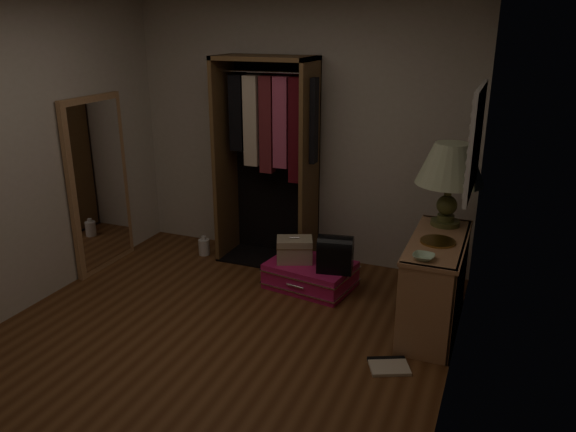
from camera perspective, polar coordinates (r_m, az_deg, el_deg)
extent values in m
plane|color=#553018|center=(4.42, -8.47, -13.19)|extent=(4.00, 4.00, 0.00)
cube|color=beige|center=(5.64, 1.17, 8.44)|extent=(3.50, 0.02, 2.60)
cube|color=beige|center=(3.36, 17.15, 0.11)|extent=(0.02, 4.00, 2.60)
cube|color=beige|center=(5.00, -26.92, 4.98)|extent=(0.02, 4.00, 2.60)
cube|color=silver|center=(4.27, 18.54, 7.39)|extent=(0.03, 0.96, 0.76)
cube|color=black|center=(4.27, 18.53, 7.40)|extent=(0.03, 0.90, 0.70)
cube|color=white|center=(4.34, 17.88, 3.40)|extent=(0.01, 0.88, 0.02)
cube|color=white|center=(4.32, 17.98, 4.39)|extent=(0.01, 0.88, 0.02)
cube|color=white|center=(4.30, 18.09, 5.40)|extent=(0.01, 0.88, 0.02)
cube|color=white|center=(4.28, 18.19, 6.41)|extent=(0.01, 0.88, 0.02)
cube|color=white|center=(4.27, 18.30, 7.42)|extent=(0.01, 0.88, 0.02)
cube|color=white|center=(4.25, 18.41, 8.45)|extent=(0.01, 0.88, 0.02)
cube|color=white|center=(4.24, 18.52, 9.48)|extent=(0.01, 0.88, 0.02)
cube|color=white|center=(4.23, 18.63, 10.51)|extent=(0.01, 0.88, 0.02)
cube|color=white|center=(4.22, 18.74, 11.55)|extent=(0.01, 0.88, 0.02)
cube|color=#A77551|center=(4.17, 13.64, -9.67)|extent=(0.40, 0.03, 0.75)
cube|color=#A77551|center=(5.13, 15.51, -4.20)|extent=(0.40, 0.03, 0.75)
cube|color=#A77551|center=(4.79, 14.36, -10.05)|extent=(0.40, 1.04, 0.03)
cube|color=#A77551|center=(4.56, 14.88, -4.44)|extent=(0.40, 1.04, 0.03)
cube|color=#A77551|center=(4.50, 15.06, -2.52)|extent=(0.42, 1.12, 0.03)
cube|color=brown|center=(4.63, 17.02, -6.96)|extent=(0.02, 1.10, 0.75)
cube|color=#A77551|center=(4.84, 15.37, -2.15)|extent=(0.36, 0.38, 0.13)
cube|color=gray|center=(4.31, 12.63, -10.90)|extent=(0.19, 0.04, 0.30)
cube|color=#4C3833|center=(4.36, 12.56, -10.84)|extent=(0.17, 0.03, 0.25)
cube|color=#B7AD99|center=(4.40, 12.82, -10.56)|extent=(0.19, 0.03, 0.26)
cube|color=brown|center=(4.42, 12.67, -10.00)|extent=(0.15, 0.03, 0.31)
cube|color=#3F4C59|center=(4.47, 13.13, -10.17)|extent=(0.21, 0.04, 0.24)
cube|color=gray|center=(4.51, 13.09, -9.65)|extent=(0.19, 0.04, 0.27)
cube|color=#59594C|center=(4.55, 13.04, -9.20)|extent=(0.16, 0.04, 0.30)
cube|color=#B2724C|center=(4.59, 13.52, -8.84)|extent=(0.22, 0.03, 0.32)
cube|color=beige|center=(4.64, 13.19, -8.99)|extent=(0.16, 0.03, 0.25)
cube|color=#332D38|center=(4.68, 13.48, -8.70)|extent=(0.19, 0.04, 0.26)
cube|color=gray|center=(4.73, 13.75, -8.46)|extent=(0.22, 0.04, 0.25)
cube|color=#4C3833|center=(4.76, 13.86, -8.11)|extent=(0.22, 0.03, 0.27)
cube|color=#B7AD99|center=(4.80, 13.65, -7.73)|extent=(0.17, 0.03, 0.30)
cube|color=brown|center=(4.85, 13.64, -7.71)|extent=(0.16, 0.04, 0.26)
cube|color=#3F4C59|center=(4.87, 14.00, -7.39)|extent=(0.20, 0.04, 0.28)
cube|color=gray|center=(4.92, 14.02, -7.02)|extent=(0.19, 0.05, 0.30)
cube|color=#59594C|center=(4.98, 14.25, -7.00)|extent=(0.21, 0.05, 0.25)
cube|color=#B2724C|center=(5.03, 14.19, -6.84)|extent=(0.19, 0.03, 0.23)
cube|color=beige|center=(5.08, 14.29, -6.68)|extent=(0.19, 0.03, 0.22)
cube|color=brown|center=(5.75, -6.39, 5.74)|extent=(0.04, 0.50, 2.05)
cube|color=brown|center=(5.39, 2.21, 4.94)|extent=(0.04, 0.50, 2.05)
cube|color=brown|center=(5.41, -2.37, 15.76)|extent=(0.95, 0.50, 0.04)
cube|color=black|center=(5.77, -1.27, 5.88)|extent=(0.95, 0.02, 2.05)
cube|color=black|center=(5.88, -2.10, -4.28)|extent=(0.95, 0.50, 0.02)
cylinder|color=silver|center=(5.42, -2.35, 14.39)|extent=(0.87, 0.02, 0.02)
cube|color=black|center=(5.57, -5.13, 10.37)|extent=(0.13, 0.13, 0.73)
cube|color=beige|center=(5.51, -3.63, 9.60)|extent=(0.14, 0.14, 0.86)
cube|color=maroon|center=(5.45, -2.14, 9.20)|extent=(0.13, 0.10, 0.93)
cube|color=#BF4C72|center=(5.39, -0.63, 9.45)|extent=(0.14, 0.13, 0.86)
cube|color=#590F19|center=(5.34, 0.94, 8.65)|extent=(0.13, 0.13, 0.99)
cube|color=black|center=(5.28, 2.37, 9.61)|extent=(0.10, 0.12, 0.79)
cube|color=#A87B51|center=(5.76, -18.66, 3.06)|extent=(0.05, 0.80, 1.70)
cube|color=white|center=(5.74, -18.44, 3.03)|extent=(0.01, 0.68, 1.58)
cube|color=#C7185F|center=(5.25, 2.30, -5.98)|extent=(0.83, 0.65, 0.24)
cube|color=silver|center=(5.28, 2.29, -6.62)|extent=(0.85, 0.68, 0.01)
cube|color=silver|center=(5.22, 2.30, -5.34)|extent=(0.85, 0.68, 0.01)
cylinder|color=silver|center=(5.03, 0.74, -7.15)|extent=(0.17, 0.05, 0.02)
cube|color=tan|center=(5.20, 0.66, -3.45)|extent=(0.39, 0.33, 0.22)
cube|color=brown|center=(5.19, 0.67, -2.97)|extent=(0.39, 0.34, 0.01)
cylinder|color=silver|center=(5.16, 0.67, -2.21)|extent=(0.09, 0.05, 0.01)
cube|color=black|center=(5.02, 4.81, -4.32)|extent=(0.34, 0.25, 0.24)
cylinder|color=black|center=(4.97, 4.85, -3.07)|extent=(0.34, 0.25, 0.20)
cylinder|color=#484F26|center=(4.83, 15.67, -0.65)|extent=(0.27, 0.27, 0.04)
cylinder|color=#484F26|center=(4.82, 15.71, -0.15)|extent=(0.16, 0.16, 0.05)
sphere|color=#484F26|center=(4.78, 15.83, 1.07)|extent=(0.19, 0.19, 0.17)
cylinder|color=#484F26|center=(4.75, 15.97, 2.60)|extent=(0.07, 0.07, 0.10)
cone|color=beige|center=(4.69, 16.21, 5.13)|extent=(0.62, 0.62, 0.33)
cone|color=beige|center=(4.69, 16.21, 5.13)|extent=(0.56, 0.56, 0.31)
cylinder|color=#A5813F|center=(4.44, 14.98, -2.51)|extent=(0.32, 0.32, 0.02)
imported|color=#AED1AE|center=(4.10, 13.61, -4.06)|extent=(0.16, 0.16, 0.04)
cylinder|color=silver|center=(6.03, -8.51, -3.14)|extent=(0.15, 0.15, 0.17)
cylinder|color=silver|center=(5.99, -8.56, -2.22)|extent=(0.06, 0.06, 0.04)
cube|color=beige|center=(4.22, 10.21, -14.79)|extent=(0.34, 0.32, 0.02)
cube|color=black|center=(4.30, 9.94, -14.11)|extent=(0.27, 0.15, 0.03)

